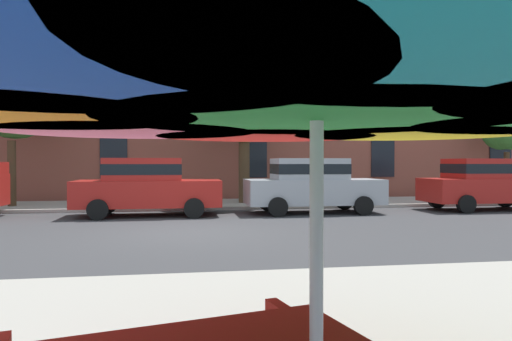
{
  "coord_description": "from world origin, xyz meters",
  "views": [
    {
      "loc": [
        -0.12,
        -10.92,
        1.63
      ],
      "look_at": [
        2.11,
        3.2,
        1.4
      ],
      "focal_mm": 32.53,
      "sensor_mm": 36.0,
      "label": 1
    }
  ],
  "objects": [
    {
      "name": "sedan_red_midblock",
      "position": [
        10.27,
        3.7,
        0.95
      ],
      "size": [
        4.4,
        1.98,
        1.78
      ],
      "color": "#B21E19",
      "rests_on": "ground"
    },
    {
      "name": "street_tree_left",
      "position": [
        -5.92,
        6.64,
        3.96
      ],
      "size": [
        2.93,
        2.99,
        5.41
      ],
      "color": "#4C3823",
      "rests_on": "ground"
    },
    {
      "name": "street_tree_right",
      "position": [
        13.87,
        7.36,
        3.08
      ],
      "size": [
        2.12,
        2.18,
        4.01
      ],
      "color": "#4C3823",
      "rests_on": "ground"
    },
    {
      "name": "patio_umbrella",
      "position": [
        0.45,
        -9.0,
        2.01
      ],
      "size": [
        4.0,
        4.0,
        2.28
      ],
      "color": "silver",
      "rests_on": "ground"
    },
    {
      "name": "sidewalk_far",
      "position": [
        0.0,
        6.8,
        0.06
      ],
      "size": [
        56.0,
        3.6,
        0.12
      ],
      "primitive_type": "cube",
      "color": "#B2ADA3",
      "rests_on": "ground"
    },
    {
      "name": "sedan_red",
      "position": [
        -1.21,
        3.7,
        0.95
      ],
      "size": [
        4.4,
        1.98,
        1.78
      ],
      "color": "#B21E19",
      "rests_on": "ground"
    },
    {
      "name": "apartment_building",
      "position": [
        -0.0,
        14.99,
        6.4
      ],
      "size": [
        47.26,
        12.08,
        12.8
      ],
      "color": "#934C3D",
      "rests_on": "ground"
    },
    {
      "name": "street_tree_middle",
      "position": [
        2.08,
        6.72,
        3.92
      ],
      "size": [
        3.22,
        3.38,
        5.41
      ],
      "color": "#4C3823",
      "rests_on": "ground"
    },
    {
      "name": "sedan_silver",
      "position": [
        4.03,
        3.7,
        0.95
      ],
      "size": [
        4.4,
        1.98,
        1.78
      ],
      "color": "#A8AAB2",
      "rests_on": "ground"
    },
    {
      "name": "ground_plane",
      "position": [
        0.0,
        0.0,
        0.0
      ],
      "size": [
        120.0,
        120.0,
        0.0
      ],
      "primitive_type": "plane",
      "color": "#38383A"
    }
  ]
}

